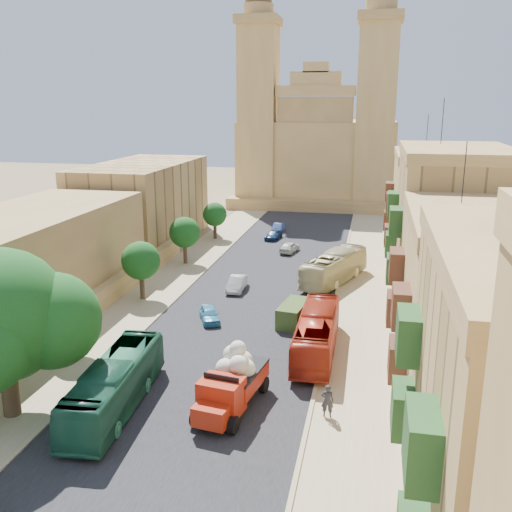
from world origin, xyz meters
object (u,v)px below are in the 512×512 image
at_px(red_truck, 231,382).
at_px(olive_pickup, 294,314).
at_px(ficus_tree, 3,320).
at_px(bus_cream_east, 335,267).
at_px(car_cream, 307,309).
at_px(street_tree_d, 215,215).
at_px(street_tree_a, 72,313).
at_px(church, 318,148).
at_px(car_dkblue, 274,235).
at_px(pedestrian_a, 327,401).
at_px(car_blue_a, 210,314).
at_px(pedestrian_c, 334,326).
at_px(car_white_a, 237,284).
at_px(street_tree_c, 185,233).
at_px(car_blue_b, 278,228).
at_px(car_white_b, 290,247).
at_px(bus_green_north, 115,385).
at_px(street_tree_b, 141,261).
at_px(bus_red_east, 317,333).

distance_m(red_truck, olive_pickup, 13.81).
bearing_deg(ficus_tree, bus_cream_east, 60.79).
distance_m(olive_pickup, car_cream, 2.16).
xyz_separation_m(street_tree_d, car_cream, (15.00, -25.16, -2.59)).
xyz_separation_m(street_tree_a, car_cream, (15.00, 10.84, -2.47)).
distance_m(church, car_cream, 56.71).
bearing_deg(car_dkblue, red_truck, -75.17).
relative_size(ficus_tree, red_truck, 1.44).
distance_m(olive_pickup, pedestrian_a, 14.04).
height_order(street_tree_a, car_blue_a, street_tree_a).
bearing_deg(pedestrian_c, car_blue_a, -112.86).
height_order(red_truck, car_white_a, red_truck).
xyz_separation_m(street_tree_c, car_white_a, (7.73, -7.94, -2.79)).
xyz_separation_m(church, bus_cream_east, (6.50, -46.15, -8.02)).
distance_m(street_tree_c, car_blue_b, 19.21).
relative_size(street_tree_a, street_tree_c, 0.89).
distance_m(car_dkblue, pedestrian_a, 43.11).
height_order(car_white_a, pedestrian_c, pedestrian_c).
distance_m(church, bus_cream_east, 47.29).
distance_m(church, car_white_b, 36.76).
distance_m(street_tree_d, bus_green_north, 42.69).
xyz_separation_m(church, street_tree_a, (-10.00, -66.61, -6.47)).
bearing_deg(car_white_b, car_cream, 114.24).
relative_size(red_truck, car_blue_a, 1.95).
xyz_separation_m(street_tree_c, car_blue_a, (7.43, -16.03, -2.86)).
distance_m(street_tree_b, street_tree_c, 12.00).
bearing_deg(car_white_b, street_tree_a, 82.89).
bearing_deg(bus_red_east, olive_pickup, -66.07).
bearing_deg(car_white_b, bus_green_north, 94.73).
height_order(car_dkblue, car_blue_b, car_blue_b).
xyz_separation_m(street_tree_d, pedestrian_a, (17.96, -40.63, -2.19)).
height_order(olive_pickup, car_white_b, olive_pickup).
bearing_deg(car_blue_b, car_white_b, -70.90).
relative_size(car_blue_b, pedestrian_a, 1.80).
distance_m(ficus_tree, red_truck, 12.97).
bearing_deg(car_white_a, car_blue_a, -93.72).
height_order(car_blue_a, car_cream, car_blue_a).
height_order(bus_green_north, car_blue_b, bus_green_north).
bearing_deg(street_tree_d, ficus_tree, -89.24).
bearing_deg(street_tree_c, ficus_tree, -88.95).
distance_m(ficus_tree, car_dkblue, 45.99).
bearing_deg(ficus_tree, olive_pickup, 51.24).
relative_size(street_tree_b, bus_cream_east, 0.49).
xyz_separation_m(bus_cream_east, car_white_a, (-8.77, -4.41, -0.84)).
bearing_deg(car_dkblue, car_cream, -66.04).
xyz_separation_m(car_white_a, car_blue_b, (-0.41, 25.47, -0.07)).
height_order(ficus_tree, bus_green_north, ficus_tree).
height_order(church, car_dkblue, church).
distance_m(street_tree_b, bus_cream_east, 18.66).
height_order(car_dkblue, pedestrian_c, pedestrian_c).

